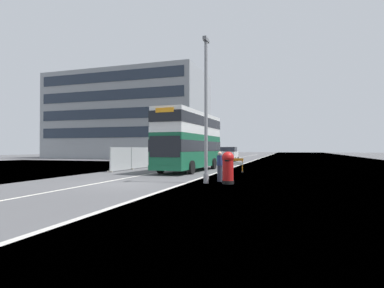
{
  "coord_description": "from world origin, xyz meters",
  "views": [
    {
      "loc": [
        8.42,
        -14.34,
        1.88
      ],
      "look_at": [
        1.72,
        6.55,
        2.2
      ],
      "focal_mm": 28.7,
      "sensor_mm": 36.0,
      "label": 1
    }
  ],
  "objects_px": {
    "car_receding_far": "(224,153)",
    "roadworks_barrier": "(233,164)",
    "double_decker_bus": "(190,140)",
    "car_receding_mid": "(230,155)",
    "red_pillar_postbox": "(228,166)",
    "car_oncoming_near": "(201,155)",
    "pedestrian_at_kerb": "(220,166)",
    "lamppost_foreground": "(206,114)"
  },
  "relations": [
    {
      "from": "double_decker_bus",
      "to": "lamppost_foreground",
      "type": "distance_m",
      "value": 9.2
    },
    {
      "from": "car_receding_mid",
      "to": "car_receding_far",
      "type": "xyz_separation_m",
      "value": [
        -2.68,
        8.05,
        0.01
      ]
    },
    {
      "from": "roadworks_barrier",
      "to": "car_oncoming_near",
      "type": "bearing_deg",
      "value": 115.36
    },
    {
      "from": "double_decker_bus",
      "to": "car_receding_far",
      "type": "relative_size",
      "value": 2.58
    },
    {
      "from": "car_receding_far",
      "to": "roadworks_barrier",
      "type": "bearing_deg",
      "value": -76.67
    },
    {
      "from": "car_receding_mid",
      "to": "car_oncoming_near",
      "type": "bearing_deg",
      "value": -113.69
    },
    {
      "from": "car_receding_mid",
      "to": "pedestrian_at_kerb",
      "type": "distance_m",
      "value": 27.96
    },
    {
      "from": "roadworks_barrier",
      "to": "car_oncoming_near",
      "type": "distance_m",
      "value": 15.93
    },
    {
      "from": "roadworks_barrier",
      "to": "car_receding_mid",
      "type": "distance_m",
      "value": 21.0
    },
    {
      "from": "lamppost_foreground",
      "to": "car_receding_far",
      "type": "xyz_separation_m",
      "value": [
        -6.73,
        36.63,
        -2.73
      ]
    },
    {
      "from": "car_receding_far",
      "to": "red_pillar_postbox",
      "type": "bearing_deg",
      "value": -77.78
    },
    {
      "from": "car_oncoming_near",
      "to": "car_receding_far",
      "type": "relative_size",
      "value": 0.98
    },
    {
      "from": "car_oncoming_near",
      "to": "pedestrian_at_kerb",
      "type": "height_order",
      "value": "car_oncoming_near"
    },
    {
      "from": "double_decker_bus",
      "to": "pedestrian_at_kerb",
      "type": "height_order",
      "value": "double_decker_bus"
    },
    {
      "from": "red_pillar_postbox",
      "to": "car_receding_far",
      "type": "relative_size",
      "value": 0.43
    },
    {
      "from": "double_decker_bus",
      "to": "car_receding_mid",
      "type": "distance_m",
      "value": 20.28
    },
    {
      "from": "double_decker_bus",
      "to": "roadworks_barrier",
      "type": "xyz_separation_m",
      "value": [
        3.69,
        -0.37,
        -1.89
      ]
    },
    {
      "from": "car_oncoming_near",
      "to": "car_receding_mid",
      "type": "bearing_deg",
      "value": 66.31
    },
    {
      "from": "double_decker_bus",
      "to": "car_oncoming_near",
      "type": "height_order",
      "value": "double_decker_bus"
    },
    {
      "from": "pedestrian_at_kerb",
      "to": "lamppost_foreground",
      "type": "bearing_deg",
      "value": -117.93
    },
    {
      "from": "red_pillar_postbox",
      "to": "car_receding_mid",
      "type": "height_order",
      "value": "car_receding_mid"
    },
    {
      "from": "roadworks_barrier",
      "to": "car_receding_mid",
      "type": "relative_size",
      "value": 0.42
    },
    {
      "from": "roadworks_barrier",
      "to": "lamppost_foreground",
      "type": "bearing_deg",
      "value": -90.39
    },
    {
      "from": "double_decker_bus",
      "to": "lamppost_foreground",
      "type": "relative_size",
      "value": 1.3
    },
    {
      "from": "roadworks_barrier",
      "to": "pedestrian_at_kerb",
      "type": "distance_m",
      "value": 7.01
    },
    {
      "from": "car_oncoming_near",
      "to": "double_decker_bus",
      "type": "bearing_deg",
      "value": -77.42
    },
    {
      "from": "lamppost_foreground",
      "to": "car_oncoming_near",
      "type": "distance_m",
      "value": 23.55
    },
    {
      "from": "double_decker_bus",
      "to": "roadworks_barrier",
      "type": "bearing_deg",
      "value": -5.79
    },
    {
      "from": "car_oncoming_near",
      "to": "lamppost_foreground",
      "type": "bearing_deg",
      "value": -73.19
    },
    {
      "from": "roadworks_barrier",
      "to": "car_receding_far",
      "type": "distance_m",
      "value": 29.43
    },
    {
      "from": "roadworks_barrier",
      "to": "car_oncoming_near",
      "type": "height_order",
      "value": "car_oncoming_near"
    },
    {
      "from": "lamppost_foreground",
      "to": "car_receding_far",
      "type": "bearing_deg",
      "value": 100.41
    },
    {
      "from": "red_pillar_postbox",
      "to": "pedestrian_at_kerb",
      "type": "distance_m",
      "value": 1.18
    },
    {
      "from": "car_oncoming_near",
      "to": "pedestrian_at_kerb",
      "type": "distance_m",
      "value": 22.59
    },
    {
      "from": "lamppost_foreground",
      "to": "double_decker_bus",
      "type": "bearing_deg",
      "value": 113.48
    },
    {
      "from": "double_decker_bus",
      "to": "car_oncoming_near",
      "type": "relative_size",
      "value": 2.64
    },
    {
      "from": "lamppost_foreground",
      "to": "roadworks_barrier",
      "type": "bearing_deg",
      "value": 89.61
    },
    {
      "from": "red_pillar_postbox",
      "to": "roadworks_barrier",
      "type": "height_order",
      "value": "red_pillar_postbox"
    },
    {
      "from": "car_receding_mid",
      "to": "car_receding_far",
      "type": "bearing_deg",
      "value": 108.45
    },
    {
      "from": "red_pillar_postbox",
      "to": "car_oncoming_near",
      "type": "distance_m",
      "value": 23.73
    },
    {
      "from": "car_receding_far",
      "to": "pedestrian_at_kerb",
      "type": "relative_size",
      "value": 2.34
    },
    {
      "from": "roadworks_barrier",
      "to": "car_receding_far",
      "type": "xyz_separation_m",
      "value": [
        -6.78,
        28.63,
        0.32
      ]
    }
  ]
}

